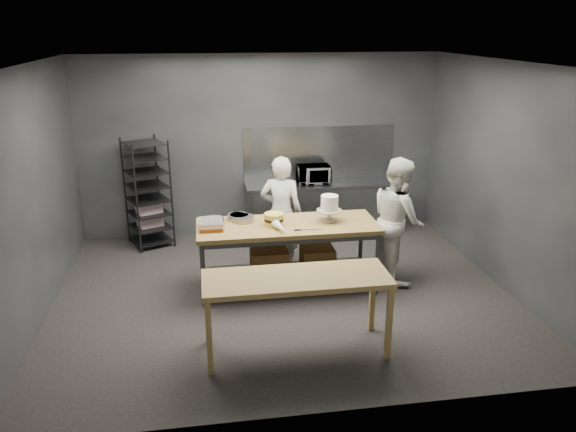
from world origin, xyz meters
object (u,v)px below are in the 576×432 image
Objects in this scene: chef_behind at (281,212)px; frosted_cake_stand at (329,205)px; work_table at (288,248)px; speed_rack at (148,194)px; near_counter at (296,284)px; chef_right at (398,219)px; layer_cake at (274,219)px; microwave at (314,174)px.

chef_behind is 0.95m from frosted_cake_stand.
speed_rack is at bearing 135.99° from work_table.
chef_right is at bearing 44.12° from near_counter.
layer_cake reaches higher than work_table.
layer_cake is at bearing -115.05° from microwave.
chef_right is at bearing -67.37° from microwave.
chef_right is (1.55, 0.06, 0.30)m from work_table.
work_table is 0.47m from layer_cake.
layer_cake is at bearing -174.04° from work_table.
chef_behind is at bearing -30.94° from speed_rack.
layer_cake is (-0.20, -0.74, 0.16)m from chef_behind.
speed_rack reaches higher than chef_right.
chef_right reaches higher than chef_behind.
speed_rack is at bearing 60.87° from chef_right.
work_table is 1.63m from near_counter.
chef_behind reaches higher than layer_cake.
near_counter is at bearing -88.90° from layer_cake.
microwave is (-0.80, 1.93, 0.18)m from chef_right.
near_counter is 2.39m from chef_right.
chef_right is 3.22× the size of microwave.
work_table is at bearing 90.81° from chef_right.
work_table is 4.43× the size of microwave.
frosted_cake_stand is at bearing 65.82° from near_counter.
microwave reaches higher than near_counter.
microwave is at bearing 21.19° from chef_right.
layer_cake reaches higher than near_counter.
work_table is 1.37× the size of speed_rack.
work_table is at bearing 5.96° from layer_cake.
frosted_cake_stand is (0.72, 1.61, 0.33)m from near_counter.
chef_right reaches higher than frosted_cake_stand.
work_table is at bearing -110.44° from microwave.
microwave is 1.99m from frosted_cake_stand.
microwave is at bearing 84.64° from frosted_cake_stand.
microwave is at bearing 69.56° from work_table.
chef_behind is 0.79m from layer_cake.
frosted_cake_stand is (0.55, -0.71, 0.31)m from chef_behind.
frosted_cake_stand is (2.53, -1.90, 0.29)m from speed_rack.
speed_rack is 1.04× the size of chef_behind.
near_counter is 3.69× the size of microwave.
microwave is 2.12× the size of layer_cake.
chef_behind is 1.48m from microwave.
microwave reaches higher than work_table.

